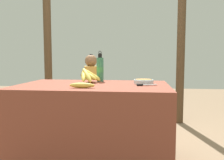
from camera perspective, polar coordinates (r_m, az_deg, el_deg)
market_counter at (r=2.33m, az=-4.47°, el=-10.81°), size 1.42×0.91×0.79m
banana_bunch_ripe at (r=2.41m, az=-5.73°, el=1.16°), size 0.22×0.34×0.16m
serving_bowl at (r=2.31m, az=7.62°, el=-0.30°), size 0.19×0.19×0.05m
water_bottle at (r=2.54m, az=-2.89°, el=2.68°), size 0.08×0.08×0.33m
loose_banana_front at (r=2.00m, az=-7.20°, el=-1.29°), size 0.22×0.05×0.05m
knife at (r=2.15m, az=7.68°, el=-1.15°), size 0.19×0.08×0.02m
wooden_bench at (r=3.71m, az=-0.45°, el=-5.73°), size 1.35×0.32×0.40m
seated_vendor at (r=3.68m, az=-5.70°, el=-1.16°), size 0.45×0.42×1.10m
banana_bunch_green at (r=3.66m, az=5.88°, el=-3.68°), size 0.17×0.32×0.16m
support_post_near at (r=4.17m, az=-15.23°, el=8.96°), size 0.13×0.13×2.64m
support_post_far at (r=3.92m, az=16.28°, el=9.18°), size 0.13×0.13×2.64m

